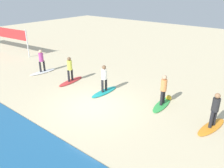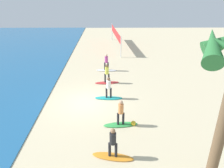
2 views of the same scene
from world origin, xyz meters
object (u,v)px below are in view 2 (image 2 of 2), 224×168
surfer_orange (113,141)px  surfboard_green (121,125)px  volleyball_net (116,34)px  surfer_green (121,111)px  surfboard_teal (109,98)px  surfer_red (107,72)px  surfer_white (106,61)px  surfboard_red (107,83)px  surfboard_orange (113,157)px  surfer_teal (109,86)px  beach_ball (133,123)px  surfboard_white (106,70)px

surfer_orange → surfboard_green: (2.72, -0.52, -0.99)m
volleyball_net → surfer_green: bearing=179.3°
surfboard_teal → surfer_red: (2.83, 0.15, 0.99)m
volleyball_net → surfer_white: bearing=172.3°
surfboard_red → surfer_white: bearing=-93.5°
surfboard_orange → surfboard_red: (9.01, 0.36, 0.00)m
surfboard_green → surfer_green: (0.00, -0.00, 0.99)m
surfboard_orange → surfer_orange: surfer_orange is taller
surfer_orange → surfer_white: size_ratio=1.00×
surfer_orange → surfer_red: (9.01, 0.36, 0.00)m
surfer_teal → beach_ball: bearing=-156.4°
surfer_green → surfer_white: size_ratio=1.00×
surfer_orange → volleyball_net: size_ratio=0.18×
surfer_red → surfboard_teal: bearing=-177.0°
surfboard_teal → surfer_orange: bearing=93.6°
surfboard_white → beach_ball: size_ratio=6.94×
surfer_green → surfer_teal: (3.45, 0.73, 0.00)m
surfboard_orange → surfer_teal: (6.18, 0.21, 0.99)m
surfer_orange → volleyball_net: bearing=-2.1°
surfboard_orange → surfboard_red: size_ratio=1.00×
surfboard_white → surfer_orange: bearing=97.2°
surfer_teal → volleyball_net: (14.67, -0.96, 0.75)m
surfer_orange → beach_ball: surfer_orange is taller
surfboard_white → beach_ball: 9.45m
surfboard_orange → surfer_orange: size_ratio=1.28×
surfer_orange → surfboard_white: surfer_orange is taller
surfboard_orange → volleyball_net: bearing=-80.8°
surfboard_red → beach_ball: size_ratio=6.94×
surfer_white → volleyball_net: volleyball_net is taller
surfer_red → beach_ball: surfer_red is taller
surfer_green → surfboard_white: 9.38m
surfer_white → volleyball_net: bearing=-7.7°
surfer_orange → surfer_white: 12.01m
surfboard_white → surfboard_red: bearing=96.6°
surfer_green → volleyball_net: 18.14m
surfboard_teal → surfboard_white: bearing=-86.2°
surfboard_red → beach_ball: (-6.29, -1.66, 0.11)m
surfboard_teal → surfboard_white: 5.83m
surfer_green → surfer_red: 6.35m
surfboard_green → surfer_green: surfer_green is taller
surfboard_green → surfboard_red: (6.28, 0.88, 0.00)m
surfer_orange → beach_ball: size_ratio=5.42×
surfboard_teal → surfer_teal: bearing=-178.4°
surfboard_green → surfer_teal: surfer_teal is taller
surfer_orange → surfer_red: size_ratio=1.00×
surfboard_green → surfer_green: 0.99m
volleyball_net → surfboard_teal: bearing=176.2°
surfer_orange → surfboard_white: bearing=2.1°
surfer_white → surfer_teal: bearing=-177.8°
volleyball_net → beach_ball: size_ratio=29.94×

